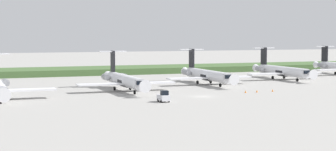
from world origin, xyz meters
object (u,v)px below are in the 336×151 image
(safety_cone_front_marker, at_px, (246,92))
(safety_cone_rear_marker, at_px, (273,90))
(regional_jet_third, at_px, (124,80))
(baggage_tug, at_px, (164,97))
(safety_cone_mid_marker, at_px, (257,91))
(regional_jet_fourth, at_px, (207,75))
(regional_jet_fifth, at_px, (282,71))

(safety_cone_front_marker, xyz_separation_m, safety_cone_rear_marker, (7.13, 0.28, 0.00))
(safety_cone_front_marker, bearing_deg, regional_jet_third, 150.55)
(baggage_tug, distance_m, safety_cone_mid_marker, 27.59)
(regional_jet_fourth, distance_m, safety_cone_rear_marker, 23.12)
(regional_jet_fourth, height_order, baggage_tug, regional_jet_fourth)
(safety_cone_mid_marker, bearing_deg, safety_cone_rear_marker, 3.58)
(regional_jet_fourth, relative_size, baggage_tug, 9.69)
(regional_jet_third, distance_m, regional_jet_fourth, 26.31)
(regional_jet_fourth, distance_m, safety_cone_mid_marker, 22.56)
(regional_jet_fourth, xyz_separation_m, regional_jet_fifth, (26.85, 7.01, 0.00))
(safety_cone_rear_marker, bearing_deg, regional_jet_third, 156.86)
(regional_jet_fourth, bearing_deg, baggage_tug, -126.54)
(safety_cone_front_marker, relative_size, safety_cone_rear_marker, 1.00)
(baggage_tug, bearing_deg, safety_cone_rear_marker, 17.97)
(regional_jet_third, bearing_deg, regional_jet_fourth, 19.20)
(safety_cone_front_marker, distance_m, safety_cone_rear_marker, 7.13)
(regional_jet_third, xyz_separation_m, safety_cone_rear_marker, (31.37, -13.41, -2.26))
(regional_jet_third, distance_m, safety_cone_front_marker, 27.93)
(regional_jet_third, relative_size, regional_jet_fourth, 1.00)
(regional_jet_fifth, bearing_deg, regional_jet_third, -163.15)
(regional_jet_fourth, distance_m, safety_cone_front_marker, 22.47)
(safety_cone_front_marker, bearing_deg, safety_cone_mid_marker, 0.33)
(safety_cone_mid_marker, bearing_deg, regional_jet_fourth, 95.88)
(regional_jet_fifth, distance_m, safety_cone_mid_marker, 38.32)
(baggage_tug, bearing_deg, regional_jet_fifth, 37.60)
(regional_jet_third, bearing_deg, regional_jet_fifth, 16.85)
(regional_jet_fourth, xyz_separation_m, safety_cone_front_marker, (-0.61, -22.34, -2.26))
(baggage_tug, distance_m, safety_cone_front_marker, 24.87)
(baggage_tug, relative_size, safety_cone_front_marker, 5.82)
(regional_jet_fourth, xyz_separation_m, baggage_tug, (-23.59, -31.83, -1.53))
(regional_jet_fifth, bearing_deg, safety_cone_rear_marker, -124.97)
(regional_jet_fourth, bearing_deg, safety_cone_rear_marker, -73.54)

